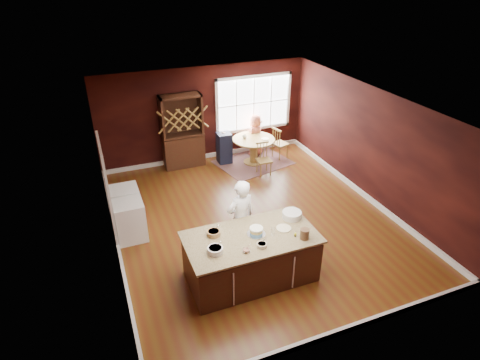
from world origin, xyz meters
name	(u,v)px	position (x,y,z in m)	size (l,w,h in m)	color
room_shell	(253,166)	(0.00, 0.00, 1.35)	(7.00, 7.00, 7.00)	#5B3711
window	(254,103)	(1.50, 3.47, 1.50)	(2.36, 0.10, 1.66)	white
doorway	(108,192)	(-2.97, 0.60, 1.02)	(0.08, 1.26, 2.13)	white
kitchen_island	(251,258)	(-0.77, -1.74, 0.44)	(2.35, 1.23, 0.92)	#3E1812
dining_table	(253,146)	(1.16, 2.65, 0.53)	(1.20, 1.20, 0.75)	brown
baker	(241,219)	(-0.69, -1.03, 0.82)	(0.60, 0.40, 1.65)	white
layer_cake	(256,231)	(-0.67, -1.71, 0.99)	(0.33, 0.33, 0.14)	white
bowl_blue	(215,250)	(-1.50, -1.92, 0.97)	(0.26, 0.26, 0.10)	white
bowl_yellow	(214,233)	(-1.37, -1.46, 0.96)	(0.24, 0.24, 0.09)	olive
bowl_pink	(246,251)	(-1.02, -2.10, 0.95)	(0.14, 0.14, 0.05)	silver
bowl_olive	(262,245)	(-0.72, -2.07, 0.95)	(0.18, 0.18, 0.07)	beige
drinking_glass	(273,231)	(-0.40, -1.83, 1.00)	(0.08, 0.08, 0.15)	silver
dinner_plate	(284,228)	(-0.14, -1.74, 0.93)	(0.27, 0.27, 0.02)	beige
white_tub	(292,215)	(0.17, -1.47, 0.98)	(0.36, 0.36, 0.12)	white
stoneware_crock	(305,234)	(0.06, -2.13, 1.02)	(0.16, 0.16, 0.19)	brown
toy_figurine	(295,235)	(-0.05, -2.02, 0.96)	(0.04, 0.04, 0.07)	yellow
rug	(253,162)	(1.16, 2.65, 0.01)	(1.99, 1.53, 0.01)	brown
chair_east	(280,142)	(2.04, 2.69, 0.48)	(0.41, 0.39, 0.97)	#9A6423
chair_south	(264,159)	(1.15, 1.89, 0.46)	(0.38, 0.36, 0.91)	#9A6127
chair_north	(253,136)	(1.51, 3.48, 0.48)	(0.40, 0.38, 0.95)	brown
seated_woman	(256,135)	(1.44, 3.14, 0.63)	(0.61, 0.40, 1.26)	#C16149
high_chair	(224,147)	(0.39, 2.99, 0.47)	(0.38, 0.38, 0.94)	black
toddler	(224,136)	(0.41, 3.00, 0.81)	(0.18, 0.14, 0.26)	#8CA5BF
table_plate	(265,139)	(1.45, 2.51, 0.76)	(0.22, 0.22, 0.02)	beige
table_cup	(244,137)	(0.94, 2.78, 0.80)	(0.12, 0.12, 0.09)	silver
hutch	(182,132)	(-0.74, 3.22, 1.03)	(1.13, 0.47, 2.07)	black
washer	(130,221)	(-2.64, 0.28, 0.43)	(0.60, 0.58, 0.87)	white
dryer	(126,205)	(-2.64, 0.92, 0.43)	(0.60, 0.58, 0.86)	white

